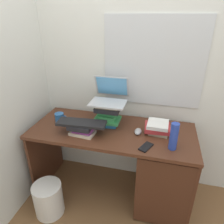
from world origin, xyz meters
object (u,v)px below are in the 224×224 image
(laptop, at_px, (110,96))
(water_bottle, at_px, (174,136))
(book_stack_tall, at_px, (108,114))
(book_stack_side, at_px, (158,127))
(keyboard, at_px, (82,123))
(desk, at_px, (151,167))
(mug, at_px, (60,118))
(wastebasket, at_px, (49,199))
(book_stack_keyboard_riser, at_px, (82,129))
(computer_mouse, at_px, (138,131))
(cell_phone, at_px, (146,147))

(laptop, height_order, water_bottle, laptop)
(book_stack_tall, bearing_deg, book_stack_side, -3.49)
(keyboard, bearing_deg, desk, 5.27)
(mug, xyz_separation_m, wastebasket, (0.02, -0.41, -0.63))
(desk, xyz_separation_m, book_stack_tall, (-0.44, 0.10, 0.45))
(keyboard, xyz_separation_m, mug, (-0.29, 0.15, -0.06))
(laptop, bearing_deg, water_bottle, -27.89)
(book_stack_keyboard_riser, xyz_separation_m, computer_mouse, (0.47, 0.12, -0.03))
(book_stack_tall, height_order, water_bottle, water_bottle)
(desk, relative_size, cell_phone, 10.85)
(desk, height_order, book_stack_side, book_stack_side)
(keyboard, height_order, cell_phone, keyboard)
(book_stack_tall, xyz_separation_m, mug, (-0.47, -0.06, -0.07))
(desk, xyz_separation_m, book_stack_keyboard_riser, (-0.61, -0.11, 0.39))
(computer_mouse, bearing_deg, book_stack_keyboard_riser, -165.21)
(computer_mouse, distance_m, wastebasket, 1.03)
(computer_mouse, bearing_deg, mug, 178.09)
(desk, distance_m, water_bottle, 0.49)
(book_stack_side, bearing_deg, wastebasket, -153.88)
(water_bottle, bearing_deg, keyboard, 177.28)
(desk, bearing_deg, cell_phone, -106.58)
(cell_phone, bearing_deg, book_stack_side, 98.04)
(computer_mouse, distance_m, mug, 0.76)
(keyboard, distance_m, computer_mouse, 0.50)
(book_stack_tall, xyz_separation_m, cell_phone, (0.39, -0.28, -0.11))
(book_stack_side, bearing_deg, keyboard, -164.28)
(desk, xyz_separation_m, mug, (-0.91, 0.04, 0.38))
(book_stack_tall, bearing_deg, book_stack_keyboard_riser, -129.95)
(desk, xyz_separation_m, cell_phone, (-0.05, -0.18, 0.34))
(book_stack_tall, height_order, cell_phone, book_stack_tall)
(mug, bearing_deg, desk, -2.72)
(water_bottle, bearing_deg, wastebasket, -167.51)
(keyboard, height_order, computer_mouse, keyboard)
(book_stack_tall, distance_m, water_bottle, 0.63)
(laptop, height_order, keyboard, laptop)
(keyboard, height_order, wastebasket, keyboard)
(desk, xyz_separation_m, laptop, (-0.44, 0.17, 0.61))
(keyboard, bearing_deg, book_stack_tall, 45.29)
(water_bottle, bearing_deg, book_stack_keyboard_riser, 177.32)
(desk, relative_size, book_stack_keyboard_riser, 6.63)
(laptop, height_order, wastebasket, laptop)
(book_stack_tall, height_order, book_stack_side, book_stack_tall)
(wastebasket, bearing_deg, cell_phone, 13.09)
(book_stack_tall, relative_size, laptop, 0.75)
(cell_phone, bearing_deg, wastebasket, -142.53)
(desk, distance_m, book_stack_side, 0.40)
(computer_mouse, xyz_separation_m, mug, (-0.76, 0.03, 0.03))
(book_stack_tall, distance_m, wastebasket, 0.95)
(book_stack_tall, relative_size, cell_phone, 1.76)
(book_stack_tall, height_order, computer_mouse, book_stack_tall)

